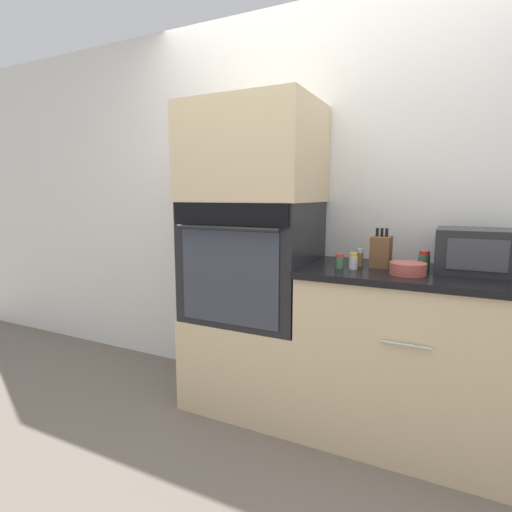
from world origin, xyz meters
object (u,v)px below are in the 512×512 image
condiment_jar_mid (339,261)px  wall_oven (253,260)px  bowl (408,269)px  knife_block (381,251)px  condiment_jar_back (360,258)px  condiment_jar_near (424,260)px  microwave (481,251)px  condiment_jar_far (353,261)px

condiment_jar_mid → wall_oven: bearing=171.3°
bowl → knife_block: bearing=133.3°
bowl → condiment_jar_mid: (-0.35, 0.02, 0.01)m
condiment_jar_mid → condiment_jar_back: 0.13m
wall_oven → bowl: bearing=-6.5°
wall_oven → bowl: 0.91m
bowl → wall_oven: bearing=173.5°
condiment_jar_back → condiment_jar_near: bearing=12.9°
wall_oven → bowl: wall_oven is taller
knife_block → condiment_jar_mid: 0.24m
condiment_jar_near → wall_oven: bearing=-174.6°
microwave → bowl: microwave is taller
bowl → condiment_jar_near: 0.21m
condiment_jar_back → wall_oven: bearing=-178.3°
wall_oven → condiment_jar_back: wall_oven is taller
condiment_jar_near → knife_block: bearing=-172.0°
wall_oven → condiment_jar_mid: size_ratio=9.65×
condiment_jar_far → condiment_jar_back: 0.10m
condiment_jar_near → bowl: bearing=-107.0°
knife_block → condiment_jar_far: 0.19m
condiment_jar_far → condiment_jar_back: (0.01, 0.10, 0.01)m
wall_oven → condiment_jar_mid: bearing=-8.7°
bowl → condiment_jar_mid: bearing=177.0°
microwave → bowl: bearing=-147.6°
wall_oven → condiment_jar_back: 0.65m
bowl → condiment_jar_far: bearing=175.3°
bowl → condiment_jar_near: bearing=73.0°
microwave → condiment_jar_mid: microwave is taller
wall_oven → knife_block: size_ratio=3.50×
condiment_jar_back → knife_block: bearing=22.3°
bowl → condiment_jar_mid: 0.35m
condiment_jar_near → condiment_jar_far: bearing=-152.4°
condiment_jar_near → condiment_jar_mid: condiment_jar_near is taller
wall_oven → condiment_jar_mid: wall_oven is taller
condiment_jar_mid → condiment_jar_far: bearing=3.4°
condiment_jar_near → condiment_jar_far: condiment_jar_near is taller
microwave → condiment_jar_mid: 0.69m
condiment_jar_near → condiment_jar_mid: size_ratio=1.26×
bowl → condiment_jar_far: size_ratio=2.02×
microwave → condiment_jar_near: bearing=-178.5°
wall_oven → knife_block: 0.76m
wall_oven → condiment_jar_mid: 0.57m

